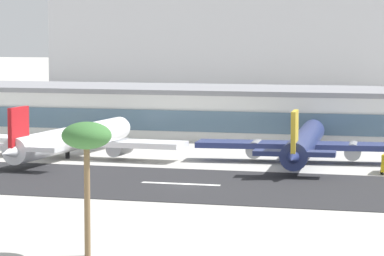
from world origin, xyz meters
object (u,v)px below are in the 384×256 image
Objects in this scene: terminal_building at (238,112)px; airliner_red_tail_gate_1 at (68,140)px; airliner_gold_tail_gate_2 at (304,144)px; palm_tree_0 at (87,139)px; distant_hotel_block at (239,46)px.

airliner_red_tail_gate_1 is at bearing -112.87° from terminal_building.
terminal_building is 47.11m from airliner_gold_tail_gate_2.
palm_tree_0 is at bearing 168.81° from airliner_gold_tail_gate_2.
airliner_gold_tail_gate_2 is 3.66× the size of palm_tree_0.
airliner_gold_tail_gate_2 is (21.49, -41.88, -1.95)m from terminal_building.
palm_tree_0 is (-7.93, -79.33, 8.47)m from airliner_gold_tail_gate_2.
distant_hotel_block is 9.79× the size of palm_tree_0.
airliner_gold_tail_gate_2 is at bearing -62.83° from terminal_building.
terminal_building is at bearing 21.68° from airliner_gold_tail_gate_2.
airliner_red_tail_gate_1 is 3.69× the size of palm_tree_0.
distant_hotel_block is at bearing 6.87° from airliner_red_tail_gate_1.
palm_tree_0 reaches higher than airliner_red_tail_gate_1.
airliner_red_tail_gate_1 is 1.01× the size of airliner_gold_tail_gate_2.
airliner_red_tail_gate_1 reaches higher than airliner_gold_tail_gate_2.
distant_hotel_block is at bearing 103.37° from terminal_building.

